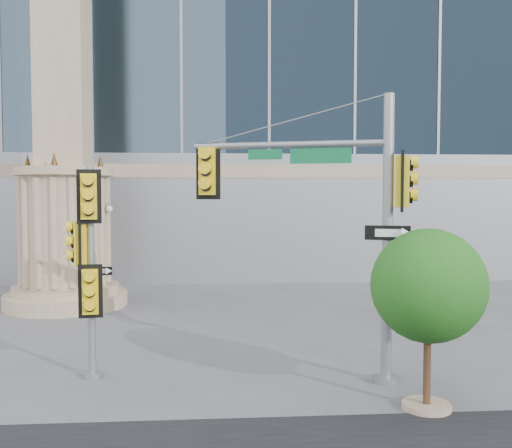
{
  "coord_description": "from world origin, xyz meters",
  "views": [
    {
      "loc": [
        -0.55,
        -12.31,
        4.13
      ],
      "look_at": [
        0.51,
        2.0,
        3.38
      ],
      "focal_mm": 40.0,
      "sensor_mm": 36.0,
      "label": 1
    }
  ],
  "objects": [
    {
      "name": "street_tree",
      "position": [
        3.57,
        -1.78,
        2.29
      ],
      "size": [
        2.24,
        2.19,
        3.49
      ],
      "color": "tan",
      "rests_on": "ground"
    },
    {
      "name": "monument",
      "position": [
        -6.0,
        9.0,
        5.52
      ],
      "size": [
        4.4,
        4.4,
        16.6
      ],
      "color": "tan",
      "rests_on": "ground"
    },
    {
      "name": "secondary_signal_pole",
      "position": [
        -3.34,
        0.49,
        2.79
      ],
      "size": [
        0.85,
        0.62,
        4.75
      ],
      "rotation": [
        0.0,
        0.0,
        0.13
      ],
      "color": "slate",
      "rests_on": "ground"
    },
    {
      "name": "ground",
      "position": [
        0.0,
        0.0,
        0.0
      ],
      "size": [
        120.0,
        120.0,
        0.0
      ],
      "primitive_type": "plane",
      "color": "#545456",
      "rests_on": "ground"
    },
    {
      "name": "main_signal_pole",
      "position": [
        2.13,
        0.13,
        3.9
      ],
      "size": [
        4.72,
        1.9,
        6.29
      ],
      "rotation": [
        0.0,
        0.0,
        -0.31
      ],
      "color": "slate",
      "rests_on": "ground"
    }
  ]
}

